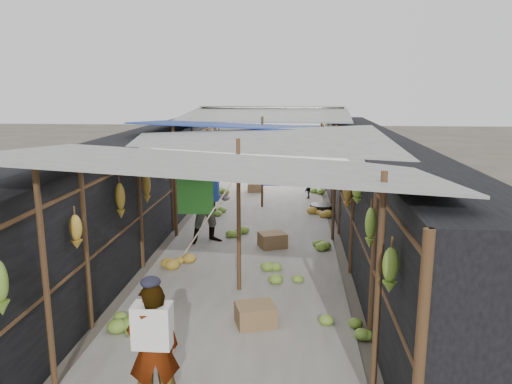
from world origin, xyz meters
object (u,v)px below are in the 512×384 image
(vendor_elderly, at_px, (154,349))
(black_basin, at_px, (322,208))
(crate_near, at_px, (255,315))
(shopper_blue, at_px, (210,202))
(vendor_seated, at_px, (308,187))

(vendor_elderly, bearing_deg, black_basin, -122.21)
(crate_near, xyz_separation_m, shopper_blue, (-1.31, 3.86, 0.76))
(crate_near, height_order, shopper_blue, shopper_blue)
(shopper_blue, bearing_deg, vendor_seated, 39.72)
(crate_near, bearing_deg, black_basin, 61.59)
(vendor_elderly, xyz_separation_m, vendor_seated, (1.87, 10.51, -0.35))
(shopper_blue, relative_size, vendor_seated, 2.41)
(vendor_elderly, height_order, vendor_seated, vendor_elderly)
(crate_near, distance_m, shopper_blue, 4.15)
(crate_near, relative_size, vendor_elderly, 0.38)
(black_basin, xyz_separation_m, shopper_blue, (-2.63, -3.05, 0.83))
(black_basin, distance_m, shopper_blue, 4.12)
(black_basin, relative_size, shopper_blue, 0.36)
(vendor_seated, bearing_deg, shopper_blue, -14.89)
(black_basin, distance_m, vendor_seated, 1.64)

